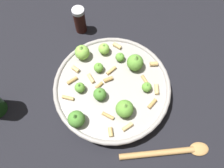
% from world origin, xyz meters
% --- Properties ---
extents(ground_plane, '(2.40, 2.40, 0.00)m').
position_xyz_m(ground_plane, '(0.00, 0.00, 0.00)').
color(ground_plane, black).
extents(cooking_pan, '(0.33, 0.33, 0.10)m').
position_xyz_m(cooking_pan, '(0.00, 0.00, 0.03)').
color(cooking_pan, '#9E9993').
rests_on(cooking_pan, ground).
extents(pepper_shaker, '(0.04, 0.04, 0.10)m').
position_xyz_m(pepper_shaker, '(0.22, 0.13, 0.05)').
color(pepper_shaker, '#33140F').
rests_on(pepper_shaker, ground).
extents(wooden_spoon, '(0.08, 0.24, 0.02)m').
position_xyz_m(wooden_spoon, '(-0.16, -0.17, 0.01)').
color(wooden_spoon, '#B2844C').
rests_on(wooden_spoon, ground).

